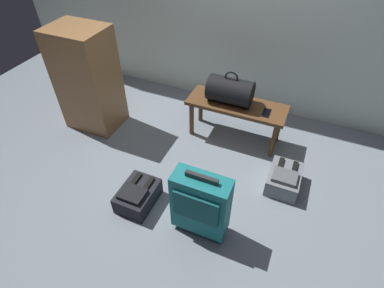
{
  "coord_description": "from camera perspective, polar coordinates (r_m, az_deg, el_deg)",
  "views": [
    {
      "loc": [
        0.73,
        -1.61,
        2.18
      ],
      "look_at": [
        -0.11,
        0.34,
        0.25
      ],
      "focal_mm": 28.36,
      "sensor_mm": 36.0,
      "label": 1
    }
  ],
  "objects": [
    {
      "name": "side_cabinet",
      "position": [
        3.41,
        -18.99,
        11.34
      ],
      "size": [
        0.56,
        0.44,
        1.1
      ],
      "color": "olive",
      "rests_on": "ground"
    },
    {
      "name": "ground_plane",
      "position": [
        2.81,
        -0.67,
        -8.72
      ],
      "size": [
        6.6,
        6.6,
        0.0
      ],
      "primitive_type": "plane",
      "color": "slate"
    },
    {
      "name": "suitcase_upright_teal",
      "position": [
        2.31,
        1.63,
        -11.17
      ],
      "size": [
        0.43,
        0.21,
        0.64
      ],
      "color": "#14666B",
      "rests_on": "ground"
    },
    {
      "name": "cell_phone",
      "position": [
        3.02,
        13.81,
        5.73
      ],
      "size": [
        0.07,
        0.14,
        0.01
      ],
      "color": "black",
      "rests_on": "bench"
    },
    {
      "name": "bench",
      "position": [
        3.14,
        8.32,
        6.49
      ],
      "size": [
        1.0,
        0.36,
        0.44
      ],
      "color": "brown",
      "rests_on": "ground"
    },
    {
      "name": "backpack_dark",
      "position": [
        2.69,
        -10.16,
        -9.51
      ],
      "size": [
        0.28,
        0.38,
        0.21
      ],
      "color": "black",
      "rests_on": "ground"
    },
    {
      "name": "duffel_bag_black",
      "position": [
        3.04,
        7.19,
        9.93
      ],
      "size": [
        0.44,
        0.26,
        0.34
      ],
      "color": "black",
      "rests_on": "bench"
    },
    {
      "name": "backpack_grey",
      "position": [
        2.9,
        16.91,
        -6.27
      ],
      "size": [
        0.28,
        0.38,
        0.21
      ],
      "color": "slate",
      "rests_on": "ground"
    }
  ]
}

